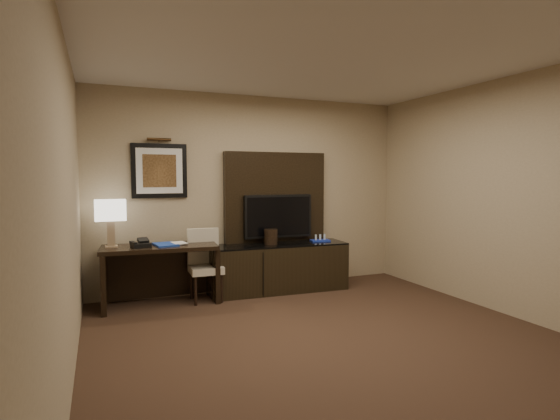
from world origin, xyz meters
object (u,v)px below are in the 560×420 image
tv (278,216)px  minibar_tray (320,238)px  ice_bucket (271,237)px  desk (160,275)px  table_lamp (111,223)px  desk_phone (141,243)px  credenza (278,267)px  desk_chair (206,268)px

tv → minibar_tray: size_ratio=3.77×
ice_bucket → minibar_tray: ice_bucket is taller
desk → table_lamp: bearing=176.1°
desk → desk_phone: desk_phone is taller
tv → table_lamp: tv is taller
tv → table_lamp: 2.22m
desk → minibar_tray: minibar_tray is taller
desk_phone → minibar_tray: bearing=-10.5°
credenza → minibar_tray: bearing=3.8°
desk → desk_phone: 0.48m
table_lamp → minibar_tray: (2.79, -0.04, -0.32)m
table_lamp → ice_bucket: table_lamp is taller
table_lamp → desk_phone: bearing=-23.0°
table_lamp → credenza: bearing=-1.3°
desk → desk_chair: (0.55, -0.06, 0.05)m
desk_chair → minibar_tray: (1.68, 0.11, 0.29)m
credenza → desk_phone: 1.87m
desk_phone → ice_bucket: (1.71, 0.11, -0.03)m
credenza → desk_phone: (-1.81, -0.09, 0.46)m
tv → desk: bearing=-172.2°
table_lamp → desk_phone: table_lamp is taller
desk → table_lamp: table_lamp is taller
credenza → table_lamp: bearing=-178.0°
credenza → table_lamp: table_lamp is taller
credenza → desk_chair: size_ratio=2.28×
desk → desk_phone: bearing=-161.8°
tv → credenza: bearing=-111.5°
credenza → table_lamp: 2.25m
credenza → tv: (0.07, 0.19, 0.69)m
desk_chair → table_lamp: table_lamp is taller
credenza → minibar_tray: size_ratio=7.17×
tv → minibar_tray: bearing=-17.6°
tv → table_lamp: size_ratio=1.73×
desk_chair → ice_bucket: size_ratio=4.03×
desk_phone → minibar_tray: size_ratio=0.77×
desk_chair → ice_bucket: (0.93, 0.12, 0.34)m
desk → credenza: desk is taller
table_lamp → desk_phone: size_ratio=2.84×
desk → desk_phone: size_ratio=6.74×
table_lamp → ice_bucket: 2.05m
desk_phone → table_lamp: bearing=144.2°
desk_chair → tv: bearing=16.7°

